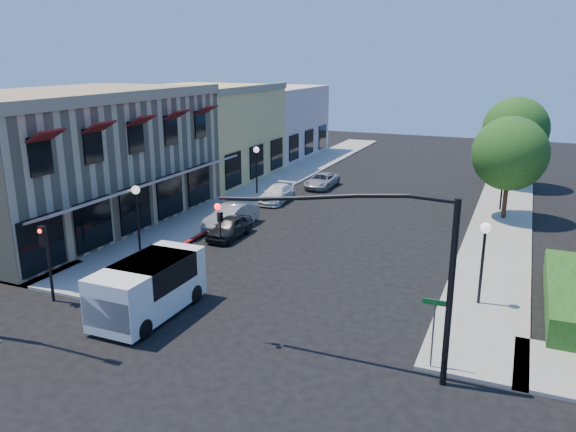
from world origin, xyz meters
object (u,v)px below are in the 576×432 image
at_px(signal_mast_arm, 381,252).
at_px(street_name_sign, 434,323).
at_px(lamppost_left_near, 136,202).
at_px(secondary_signal, 46,249).
at_px(parked_car_b, 231,216).
at_px(lamppost_left_far, 256,158).
at_px(lamppost_right_near, 484,243).
at_px(parked_car_d, 322,181).
at_px(parked_car_c, 277,194).
at_px(white_van, 148,285).
at_px(street_tree_a, 510,154).
at_px(street_tree_b, 516,129).
at_px(parked_car_a, 230,227).
at_px(lamppost_right_far, 504,171).

bearing_deg(signal_mast_arm, street_name_sign, 23.20).
bearing_deg(lamppost_left_near, secondary_signal, -85.66).
distance_m(street_name_sign, parked_car_b, 17.99).
height_order(secondary_signal, street_name_sign, secondary_signal).
relative_size(secondary_signal, lamppost_left_far, 0.93).
relative_size(street_name_sign, lamppost_right_near, 0.70).
bearing_deg(parked_car_d, lamppost_left_near, -101.13).
height_order(street_name_sign, lamppost_left_near, lamppost_left_near).
height_order(secondary_signal, parked_car_c, secondary_signal).
height_order(white_van, parked_car_c, white_van).
xyz_separation_m(lamppost_left_far, parked_car_b, (2.30, -8.18, -2.05)).
distance_m(signal_mast_arm, parked_car_b, 17.57).
xyz_separation_m(street_tree_a, parked_car_c, (-14.98, -1.50, -3.61)).
distance_m(street_tree_b, parked_car_c, 19.30).
height_order(signal_mast_arm, street_name_sign, signal_mast_arm).
relative_size(lamppost_left_near, white_van, 0.71).
bearing_deg(lamppost_right_near, parked_car_a, 163.85).
height_order(lamppost_right_near, parked_car_d, lamppost_right_near).
xyz_separation_m(secondary_signal, white_van, (4.56, 0.54, -1.03)).
xyz_separation_m(street_tree_b, white_van, (-12.24, -30.05, -3.26)).
height_order(street_tree_b, parked_car_d, street_tree_b).
bearing_deg(street_tree_a, parked_car_b, -151.39).
relative_size(lamppost_right_near, parked_car_d, 0.89).
height_order(street_tree_a, secondary_signal, street_tree_a).
distance_m(lamppost_right_far, parked_car_b, 18.00).
xyz_separation_m(street_tree_a, street_tree_b, (0.00, 10.00, 0.35)).
height_order(street_tree_a, lamppost_right_near, street_tree_a).
xyz_separation_m(signal_mast_arm, street_name_sign, (1.64, 0.70, -2.39)).
relative_size(street_tree_a, parked_car_a, 1.78).
height_order(street_tree_a, signal_mast_arm, street_tree_a).
relative_size(secondary_signal, parked_car_b, 0.80).
xyz_separation_m(secondary_signal, parked_car_d, (3.20, 24.59, -1.76)).
distance_m(street_tree_b, parked_car_d, 15.39).
relative_size(parked_car_a, parked_car_d, 0.90).
bearing_deg(lamppost_left_far, parked_car_b, -74.30).
relative_size(street_tree_a, street_tree_b, 0.92).
distance_m(street_tree_a, street_tree_b, 10.01).
distance_m(lamppost_left_near, parked_car_a, 5.54).
bearing_deg(signal_mast_arm, lamppost_left_near, 155.63).
bearing_deg(parked_car_c, parked_car_d, 75.30).
distance_m(street_name_sign, lamppost_right_far, 21.85).
distance_m(signal_mast_arm, parked_car_a, 15.72).
distance_m(street_tree_a, parked_car_d, 14.63).
height_order(street_tree_b, lamppost_right_far, street_tree_b).
bearing_deg(lamppost_right_far, parked_car_d, 171.45).
distance_m(secondary_signal, street_name_sign, 15.53).
xyz_separation_m(street_tree_a, parked_car_b, (-15.00, -8.18, -3.51)).
bearing_deg(lamppost_right_near, street_name_sign, -99.78).
relative_size(lamppost_left_far, lamppost_right_near, 1.00).
height_order(secondary_signal, lamppost_left_near, lamppost_left_near).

